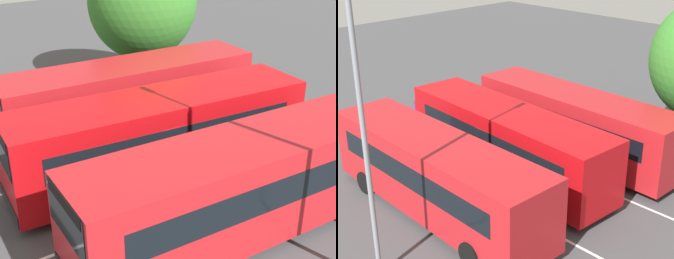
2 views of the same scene
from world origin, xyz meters
The scene contains 7 objects.
ground_plane centered at (0.00, 0.00, 0.00)m, with size 70.99×70.99×0.00m, color #424244.
bus_far_left centered at (-0.20, -3.75, 1.69)m, with size 10.66×2.98×3.07m.
bus_center_left centered at (0.59, -0.05, 1.69)m, with size 10.71×3.19×3.07m.
bus_center_right centered at (0.30, 4.01, 1.69)m, with size 10.63×2.89×3.07m.
depot_tree centered at (-3.91, -8.91, 4.36)m, with size 5.64×5.08×7.33m.
lane_stripe_outer_left centered at (0.00, -1.95, 0.00)m, with size 14.68×0.12×0.01m, color silver.
lane_stripe_inner_left centered at (0.00, 1.95, 0.00)m, with size 14.68×0.12×0.01m, color silver.
Camera 1 is at (8.55, 12.86, 8.99)m, focal length 52.50 mm.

